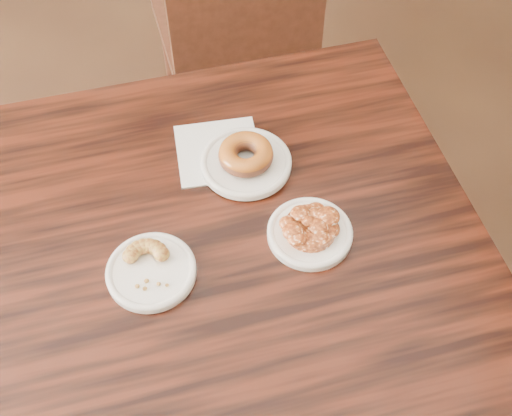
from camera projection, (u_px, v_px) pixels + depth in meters
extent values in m
plane|color=black|center=(152.00, 380.00, 1.72)|extent=(5.00, 5.00, 0.00)
cube|color=black|center=(242.00, 326.00, 1.41)|extent=(0.84, 0.84, 0.75)
cube|color=silver|center=(218.00, 151.00, 1.21)|extent=(0.17, 0.17, 0.00)
cylinder|color=white|center=(246.00, 163.00, 1.18)|extent=(0.17, 0.17, 0.01)
cylinder|color=white|center=(151.00, 272.00, 1.05)|extent=(0.15, 0.15, 0.01)
cylinder|color=white|center=(310.00, 233.00, 1.09)|extent=(0.15, 0.15, 0.01)
torus|color=brown|center=(246.00, 155.00, 1.16)|extent=(0.10, 0.10, 0.04)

